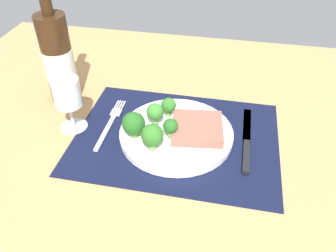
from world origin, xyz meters
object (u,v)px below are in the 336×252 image
fork (110,123)px  wine_glass (67,96)px  wine_bottle (58,59)px  steak (197,128)px  knife (247,143)px  plate (176,134)px

fork → wine_glass: wine_glass is taller
fork → wine_bottle: bearing=153.5°
steak → wine_bottle: size_ratio=0.35×
knife → wine_bottle: (-47.22, 9.51, 11.03)cm
plate → steak: steak is taller
wine_bottle → wine_glass: bearing=-58.2°
plate → steak: 5.02cm
knife → plate: bearing=179.6°
knife → wine_glass: (-40.39, -1.48, 8.16)cm
plate → knife: bearing=1.9°
knife → wine_glass: wine_glass is taller
knife → wine_bottle: wine_bottle is taller
knife → fork: bearing=176.1°
wine_bottle → wine_glass: 13.26cm
wine_glass → fork: bearing=16.0°
plate → wine_bottle: size_ratio=0.80×
steak → knife: size_ratio=0.49×
plate → knife: 15.85cm
wine_bottle → wine_glass: (6.83, -11.00, -2.87)cm
plate → wine_bottle: wine_bottle is taller
steak → wine_bottle: (-36.01, 9.38, 8.66)cm
plate → fork: plate is taller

